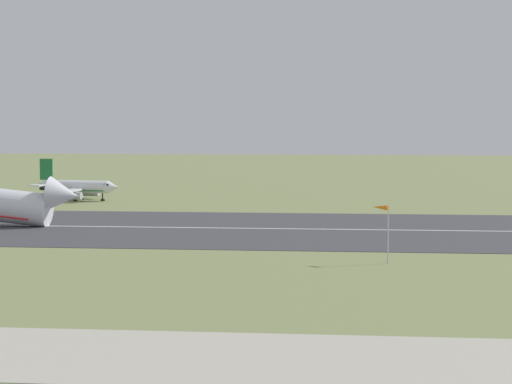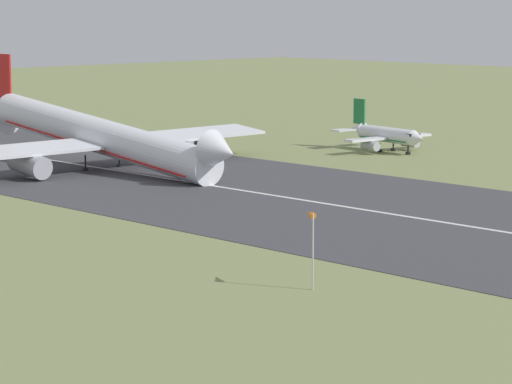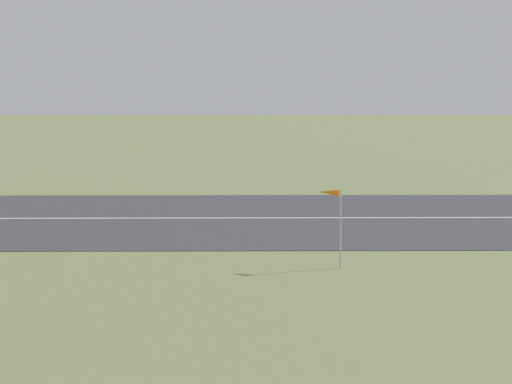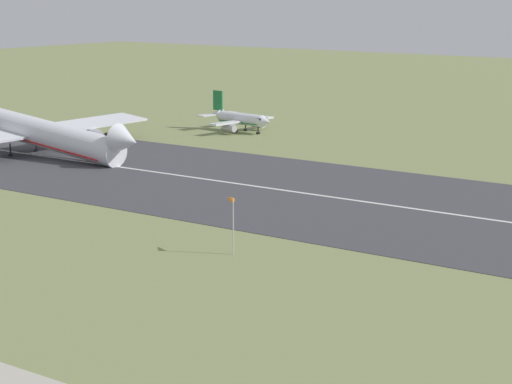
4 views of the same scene
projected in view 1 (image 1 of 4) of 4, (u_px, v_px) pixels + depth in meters
The scene contains 4 objects.
runway_strip at pixel (499, 231), 145.00m from camera, with size 463.10×48.80×0.06m, color #3D3D42.
runway_centreline at pixel (499, 231), 145.00m from camera, with size 416.79×0.70×0.01m, color silver.
airplane_parked_centre at pixel (78, 187), 198.94m from camera, with size 17.77×17.64×8.31m.
windsock_pole at pixel (381, 212), 113.42m from camera, with size 2.01×1.55×6.66m.
Camera 1 is at (-20.20, -39.86, 16.57)m, focal length 70.00 mm.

